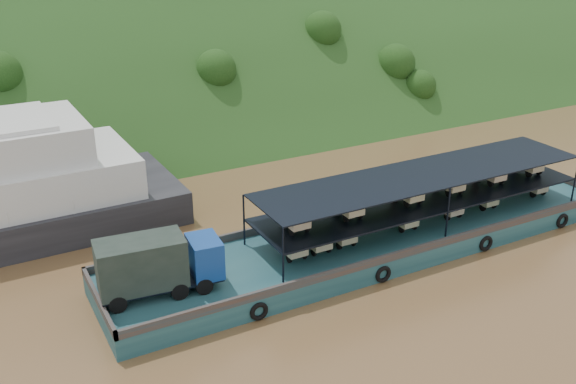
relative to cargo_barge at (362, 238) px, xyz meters
name	(u,v)px	position (x,y,z in m)	size (l,w,h in m)	color
ground	(338,248)	(-0.93, 1.35, -1.12)	(160.00, 160.00, 0.00)	brown
hillside	(161,112)	(-0.93, 37.35, -1.12)	(140.00, 28.00, 28.00)	#1C3714
cargo_barge	(362,238)	(0.00, 0.00, 0.00)	(35.00, 7.18, 4.54)	#123841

